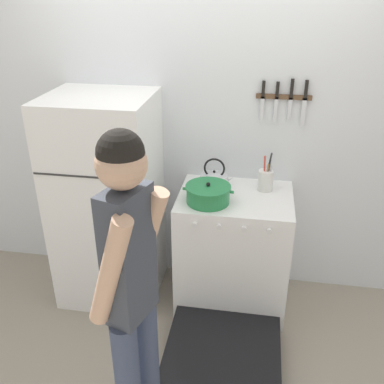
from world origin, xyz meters
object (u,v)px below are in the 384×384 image
(stove_range, at_px, (232,253))
(dutch_oven_pot, at_px, (208,194))
(utensil_jar, at_px, (266,180))
(person, at_px, (131,289))
(tea_kettle, at_px, (214,179))
(refrigerator, at_px, (107,202))

(stove_range, xyz_separation_m, dutch_oven_pot, (-0.18, -0.08, 0.52))
(utensil_jar, bearing_deg, person, -113.89)
(dutch_oven_pot, height_order, person, person)
(utensil_jar, height_order, person, person)
(utensil_jar, xyz_separation_m, person, (-0.59, -1.34, 0.02))
(stove_range, height_order, person, person)
(tea_kettle, relative_size, person, 0.14)
(refrigerator, bearing_deg, stove_range, -1.34)
(stove_range, distance_m, utensil_jar, 0.60)
(refrigerator, distance_m, utensil_jar, 1.17)
(refrigerator, height_order, dutch_oven_pot, refrigerator)
(stove_range, xyz_separation_m, person, (-0.39, -1.17, 0.56))
(tea_kettle, bearing_deg, refrigerator, -169.79)
(stove_range, height_order, tea_kettle, tea_kettle)
(dutch_oven_pot, distance_m, person, 1.11)
(refrigerator, xyz_separation_m, person, (0.55, -1.19, 0.22))
(refrigerator, bearing_deg, dutch_oven_pot, -7.93)
(dutch_oven_pot, relative_size, utensil_jar, 1.21)
(dutch_oven_pot, bearing_deg, person, -101.05)
(stove_range, height_order, dutch_oven_pot, dutch_oven_pot)
(stove_range, xyz_separation_m, utensil_jar, (0.20, 0.17, 0.54))
(dutch_oven_pot, xyz_separation_m, person, (-0.21, -1.09, 0.04))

